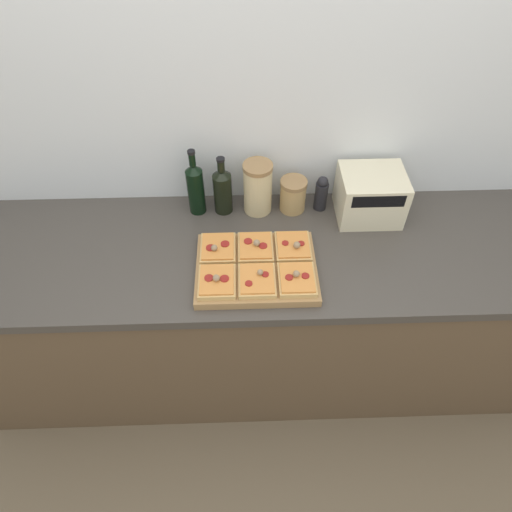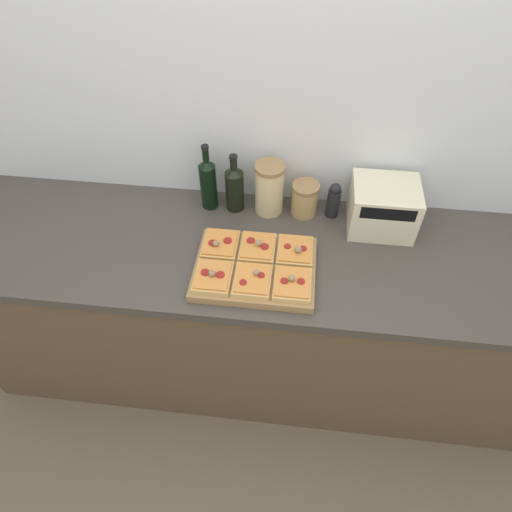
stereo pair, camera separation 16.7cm
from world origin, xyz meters
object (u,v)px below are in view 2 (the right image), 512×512
(olive_oil_bottle, at_px, (208,182))
(pepper_mill, at_px, (334,200))
(cutting_board, at_px, (255,269))
(toaster_oven, at_px, (383,207))
(grain_jar_tall, at_px, (269,188))
(grain_jar_short, at_px, (305,199))
(wine_bottle, at_px, (235,187))

(olive_oil_bottle, relative_size, pepper_mill, 1.86)
(cutting_board, distance_m, toaster_oven, 0.57)
(grain_jar_tall, xyz_separation_m, grain_jar_short, (0.15, -0.00, -0.04))
(grain_jar_tall, relative_size, pepper_mill, 1.41)
(olive_oil_bottle, height_order, grain_jar_tall, olive_oil_bottle)
(grain_jar_short, height_order, pepper_mill, pepper_mill)
(wine_bottle, xyz_separation_m, grain_jar_short, (0.29, -0.00, -0.03))
(olive_oil_bottle, height_order, pepper_mill, olive_oil_bottle)
(pepper_mill, bearing_deg, grain_jar_tall, -180.00)
(wine_bottle, relative_size, grain_jar_short, 1.81)
(olive_oil_bottle, height_order, wine_bottle, olive_oil_bottle)
(wine_bottle, relative_size, grain_jar_tall, 1.15)
(wine_bottle, xyz_separation_m, grain_jar_tall, (0.14, 0.00, 0.01))
(cutting_board, height_order, grain_jar_short, grain_jar_short)
(olive_oil_bottle, bearing_deg, wine_bottle, -0.00)
(pepper_mill, height_order, toaster_oven, toaster_oven)
(cutting_board, height_order, toaster_oven, toaster_oven)
(toaster_oven, bearing_deg, wine_bottle, 175.87)
(grain_jar_short, distance_m, pepper_mill, 0.12)
(wine_bottle, distance_m, grain_jar_tall, 0.14)
(olive_oil_bottle, height_order, grain_jar_short, olive_oil_bottle)
(cutting_board, xyz_separation_m, wine_bottle, (-0.13, 0.35, 0.09))
(wine_bottle, bearing_deg, olive_oil_bottle, 180.00)
(grain_jar_tall, height_order, toaster_oven, grain_jar_tall)
(olive_oil_bottle, xyz_separation_m, grain_jar_short, (0.40, -0.00, -0.05))
(grain_jar_tall, bearing_deg, toaster_oven, -5.42)
(pepper_mill, bearing_deg, wine_bottle, -180.00)
(grain_jar_short, bearing_deg, grain_jar_tall, 180.00)
(cutting_board, relative_size, grain_jar_short, 3.06)
(cutting_board, bearing_deg, olive_oil_bottle, 123.78)
(cutting_board, distance_m, olive_oil_bottle, 0.43)
(pepper_mill, bearing_deg, grain_jar_short, -180.00)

